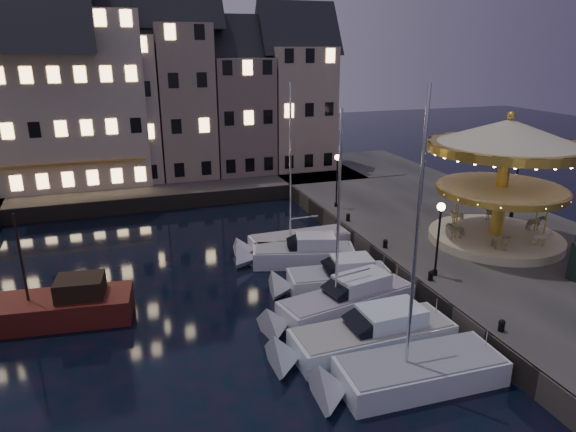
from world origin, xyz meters
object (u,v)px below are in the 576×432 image
object	(u,v)px
bollard_a	(502,325)
red_fishing_boat	(55,308)
streetlamp_b	(439,229)
bollard_c	(385,243)
motorboat_d	(333,280)
motorboat_b	(365,338)
motorboat_c	(341,302)
motorboat_e	(297,255)
motorboat_f	(292,243)
bollard_d	(348,217)
carousel	(506,158)
streetlamp_c	(337,173)
motorboat_a	(408,374)
bollard_b	(431,275)
streetlamp_d	(516,181)

from	to	relation	value
bollard_a	red_fishing_boat	distance (m)	21.50
red_fishing_boat	streetlamp_b	bearing A→B (deg)	-10.86
bollard_c	motorboat_d	bearing A→B (deg)	-155.62
motorboat_b	motorboat_c	bearing A→B (deg)	84.32
bollard_a	motorboat_d	xyz separation A→B (m)	(-4.44, 8.49, -0.96)
motorboat_e	motorboat_f	bearing A→B (deg)	79.36
bollard_d	carousel	bearing A→B (deg)	-43.33
streetlamp_c	motorboat_a	size ratio (longest dim) A/B	0.31
motorboat_f	carousel	xyz separation A→B (m)	(11.91, -5.79, 6.27)
bollard_d	motorboat_e	world-z (taller)	motorboat_e
streetlamp_c	motorboat_f	size ratio (longest dim) A/B	0.40
bollard_b	motorboat_d	size ratio (longest dim) A/B	0.08
motorboat_b	motorboat_e	xyz separation A→B (m)	(0.36, 10.30, -0.00)
motorboat_c	motorboat_f	size ratio (longest dim) A/B	1.08
motorboat_d	red_fishing_boat	world-z (taller)	red_fishing_boat
motorboat_e	motorboat_c	bearing A→B (deg)	-90.20
streetlamp_b	motorboat_b	bearing A→B (deg)	-149.11
bollard_d	motorboat_e	distance (m)	6.17
motorboat_a	red_fishing_boat	world-z (taller)	motorboat_a
streetlamp_b	motorboat_a	xyz separation A→B (m)	(-5.58, -6.53, -3.48)
bollard_b	motorboat_c	xyz separation A→B (m)	(-5.13, 0.28, -0.92)
streetlamp_c	carousel	world-z (taller)	carousel
bollard_b	bollard_d	world-z (taller)	same
motorboat_e	bollard_c	bearing A→B (deg)	-23.03
bollard_c	motorboat_c	bearing A→B (deg)	-137.42
streetlamp_b	bollard_c	xyz separation A→B (m)	(-0.60, 4.50, -2.41)
bollard_d	motorboat_b	distance (m)	14.72
bollard_c	motorboat_f	distance (m)	6.55
red_fishing_boat	streetlamp_c	bearing A→B (deg)	26.22
motorboat_d	streetlamp_d	bearing A→B (deg)	15.43
motorboat_c	red_fishing_boat	world-z (taller)	motorboat_c
bollard_c	carousel	distance (m)	9.00
streetlamp_b	motorboat_d	xyz separation A→B (m)	(-5.04, 2.49, -3.38)
motorboat_b	streetlamp_b	bearing A→B (deg)	30.89
motorboat_c	motorboat_d	bearing A→B (deg)	75.60
streetlamp_b	bollard_c	size ratio (longest dim) A/B	7.32
bollard_a	motorboat_a	distance (m)	5.12
red_fishing_boat	motorboat_d	bearing A→B (deg)	-5.04
motorboat_d	carousel	distance (m)	13.21
bollard_b	carousel	world-z (taller)	carousel
streetlamp_d	motorboat_b	xyz separation A→B (m)	(-17.37, -10.63, -3.37)
bollard_c	motorboat_a	bearing A→B (deg)	-114.32
streetlamp_b	carousel	world-z (taller)	carousel
motorboat_a	carousel	xyz separation A→B (m)	(12.22, 9.71, 6.25)
bollard_a	motorboat_b	distance (m)	6.04
motorboat_d	carousel	size ratio (longest dim) A/B	0.73
streetlamp_b	bollard_c	bearing A→B (deg)	97.59
motorboat_f	bollard_a	bearing A→B (deg)	-72.65
motorboat_b	bollard_c	bearing A→B (deg)	56.07
streetlamp_b	motorboat_c	size ratio (longest dim) A/B	0.37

